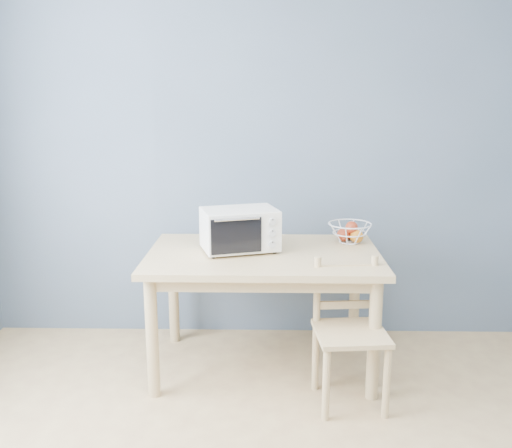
{
  "coord_description": "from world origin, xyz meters",
  "views": [
    {
      "loc": [
        -0.05,
        -1.63,
        1.69
      ],
      "look_at": [
        -0.12,
        1.67,
        0.93
      ],
      "focal_mm": 40.0,
      "sensor_mm": 36.0,
      "label": 1
    }
  ],
  "objects_px": {
    "fruit_basket": "(350,232)",
    "dining_chair": "(349,334)",
    "toaster_oven": "(237,229)",
    "dining_table": "(264,268)"
  },
  "relations": [
    {
      "from": "toaster_oven",
      "to": "fruit_basket",
      "type": "xyz_separation_m",
      "value": [
        0.71,
        0.22,
        -0.07
      ]
    },
    {
      "from": "toaster_oven",
      "to": "fruit_basket",
      "type": "relative_size",
      "value": 1.44
    },
    {
      "from": "dining_table",
      "to": "toaster_oven",
      "type": "bearing_deg",
      "value": 171.37
    },
    {
      "from": "dining_chair",
      "to": "toaster_oven",
      "type": "bearing_deg",
      "value": 141.87
    },
    {
      "from": "fruit_basket",
      "to": "dining_chair",
      "type": "distance_m",
      "value": 0.76
    },
    {
      "from": "dining_chair",
      "to": "fruit_basket",
      "type": "bearing_deg",
      "value": 77.81
    },
    {
      "from": "fruit_basket",
      "to": "dining_chair",
      "type": "relative_size",
      "value": 0.44
    },
    {
      "from": "toaster_oven",
      "to": "fruit_basket",
      "type": "height_order",
      "value": "toaster_oven"
    },
    {
      "from": "dining_chair",
      "to": "dining_table",
      "type": "bearing_deg",
      "value": 135.6
    },
    {
      "from": "toaster_oven",
      "to": "fruit_basket",
      "type": "bearing_deg",
      "value": -0.13
    }
  ]
}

